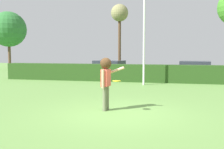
# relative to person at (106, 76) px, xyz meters

# --- Properties ---
(ground_plane) EXTENTS (60.00, 60.00, 0.00)m
(ground_plane) POSITION_rel_person_xyz_m (0.47, -0.37, -1.20)
(ground_plane) COLOR #659246
(person) EXTENTS (0.82, 0.56, 1.81)m
(person) POSITION_rel_person_xyz_m (0.00, 0.00, 0.00)
(person) COLOR #686E51
(person) RESTS_ON ground
(frisbee) EXTENTS (0.27, 0.27, 0.03)m
(frisbee) POSITION_rel_person_xyz_m (0.43, -0.29, -0.13)
(frisbee) COLOR yellow
(lamppost) EXTENTS (0.24, 0.24, 6.83)m
(lamppost) POSITION_rel_person_xyz_m (0.61, 7.04, 2.54)
(lamppost) COLOR silver
(lamppost) RESTS_ON ground
(hedge_row) EXTENTS (19.24, 0.90, 1.13)m
(hedge_row) POSITION_rel_person_xyz_m (0.47, 8.62, -0.63)
(hedge_row) COLOR #274819
(hedge_row) RESTS_ON ground
(parked_car_green) EXTENTS (4.49, 2.68, 1.25)m
(parked_car_green) POSITION_rel_person_xyz_m (-2.58, 11.81, -0.51)
(parked_car_green) COLOR #1E6633
(parked_car_green) RESTS_ON ground
(parked_car_red) EXTENTS (4.38, 2.24, 1.25)m
(parked_car_red) POSITION_rel_person_xyz_m (3.98, 12.16, -0.51)
(parked_car_red) COLOR #B21E1E
(parked_car_red) RESTS_ON ground
(maple_tree) EXTENTS (3.67, 3.67, 6.07)m
(maple_tree) POSITION_rel_person_xyz_m (-14.44, 16.54, 3.03)
(maple_tree) COLOR brown
(maple_tree) RESTS_ON ground
(willow_tree) EXTENTS (1.46, 1.46, 5.95)m
(willow_tree) POSITION_rel_person_xyz_m (-2.13, 13.83, 3.79)
(willow_tree) COLOR brown
(willow_tree) RESTS_ON ground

